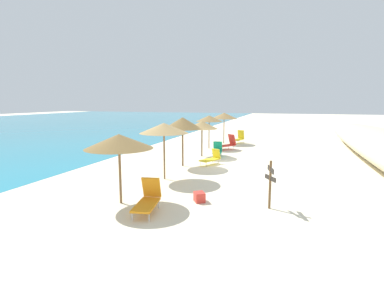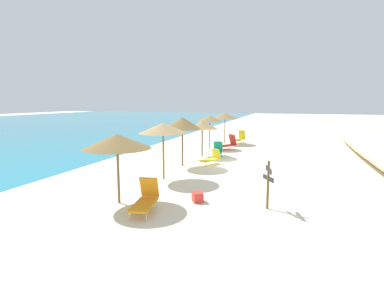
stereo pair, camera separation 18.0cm
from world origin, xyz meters
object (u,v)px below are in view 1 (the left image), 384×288
(lounge_chair_1, at_px, (217,150))
(cooler_box, at_px, (199,197))
(beach_umbrella_5, at_px, (224,116))
(lounge_chair_3, at_px, (239,138))
(beach_umbrella_1, at_px, (164,128))
(beach_umbrella_2, at_px, (183,123))
(beach_umbrella_4, at_px, (209,118))
(beach_umbrella_3, at_px, (202,125))
(beach_umbrella_0, at_px, (119,141))
(lounge_chair_4, at_px, (148,199))
(wooden_signpost, at_px, (270,180))
(lounge_chair_2, at_px, (228,144))
(lounge_chair_0, at_px, (211,158))

(lounge_chair_1, height_order, cooler_box, lounge_chair_1)
(beach_umbrella_5, height_order, lounge_chair_3, beach_umbrella_5)
(beach_umbrella_1, relative_size, beach_umbrella_2, 0.96)
(beach_umbrella_2, bearing_deg, cooler_box, -154.44)
(lounge_chair_1, relative_size, lounge_chair_3, 1.06)
(beach_umbrella_4, relative_size, lounge_chair_1, 1.70)
(beach_umbrella_3, bearing_deg, beach_umbrella_4, 7.01)
(beach_umbrella_0, distance_m, lounge_chair_1, 11.11)
(beach_umbrella_5, relative_size, cooler_box, 6.12)
(lounge_chair_4, xyz_separation_m, wooden_signpost, (1.69, -4.07, 0.60))
(lounge_chair_2, xyz_separation_m, wooden_signpost, (-12.77, -4.12, 0.58))
(beach_umbrella_3, height_order, lounge_chair_4, beach_umbrella_3)
(beach_umbrella_2, height_order, beach_umbrella_3, beach_umbrella_2)
(beach_umbrella_4, relative_size, lounge_chair_3, 1.80)
(beach_umbrella_4, bearing_deg, beach_umbrella_0, -178.93)
(beach_umbrella_3, xyz_separation_m, lounge_chair_0, (-2.52, -1.35, -1.84))
(beach_umbrella_1, height_order, beach_umbrella_4, beach_umbrella_1)
(beach_umbrella_3, distance_m, beach_umbrella_4, 3.68)
(lounge_chair_2, relative_size, wooden_signpost, 1.00)
(beach_umbrella_0, height_order, lounge_chair_4, beach_umbrella_0)
(lounge_chair_4, height_order, cooler_box, lounge_chair_4)
(beach_umbrella_2, xyz_separation_m, lounge_chair_4, (-7.54, -1.42, -2.13))
(lounge_chair_3, distance_m, lounge_chair_4, 18.74)
(beach_umbrella_1, relative_size, lounge_chair_4, 1.64)
(beach_umbrella_0, distance_m, beach_umbrella_4, 14.15)
(beach_umbrella_5, bearing_deg, beach_umbrella_1, 179.49)
(beach_umbrella_1, xyz_separation_m, lounge_chair_2, (10.10, -1.19, -2.08))
(lounge_chair_4, bearing_deg, beach_umbrella_5, -96.71)
(beach_umbrella_2, bearing_deg, wooden_signpost, -136.87)
(lounge_chair_4, bearing_deg, lounge_chair_0, -101.15)
(lounge_chair_1, bearing_deg, beach_umbrella_1, 71.02)
(beach_umbrella_1, height_order, lounge_chair_4, beach_umbrella_1)
(lounge_chair_3, bearing_deg, beach_umbrella_0, 100.84)
(beach_umbrella_2, bearing_deg, beach_umbrella_0, -179.93)
(beach_umbrella_2, bearing_deg, lounge_chair_4, -169.35)
(beach_umbrella_2, distance_m, beach_umbrella_3, 3.49)
(wooden_signpost, bearing_deg, beach_umbrella_0, 85.61)
(beach_umbrella_0, bearing_deg, lounge_chair_4, -110.01)
(beach_umbrella_1, distance_m, cooler_box, 4.51)
(beach_umbrella_0, distance_m, wooden_signpost, 5.76)
(lounge_chair_1, bearing_deg, lounge_chair_4, 80.56)
(beach_umbrella_0, relative_size, lounge_chair_2, 1.51)
(wooden_signpost, xyz_separation_m, cooler_box, (-0.07, 2.65, -0.88))
(lounge_chair_4, bearing_deg, lounge_chair_3, -100.82)
(beach_umbrella_4, height_order, lounge_chair_3, beach_umbrella_4)
(beach_umbrella_5, bearing_deg, lounge_chair_0, -172.47)
(lounge_chair_3, xyz_separation_m, wooden_signpost, (-17.05, -3.90, 0.59))
(beach_umbrella_1, bearing_deg, lounge_chair_1, -8.63)
(beach_umbrella_0, relative_size, beach_umbrella_3, 1.07)
(lounge_chair_4, bearing_deg, lounge_chair_2, -100.07)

